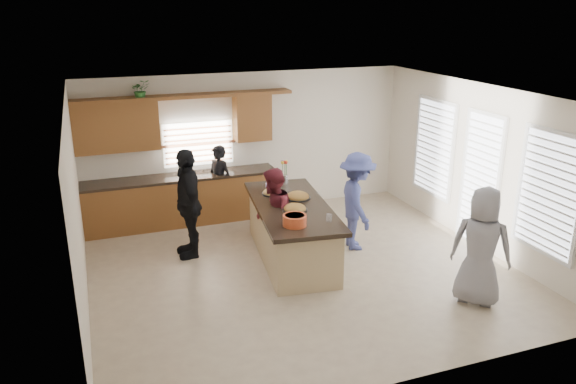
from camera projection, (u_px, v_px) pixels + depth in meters
name	position (u px, v px, depth m)	size (l,w,h in m)	color
floor	(302.00, 270.00, 8.99)	(6.50, 6.50, 0.00)	#C7B494
room_shell	(303.00, 155.00, 8.38)	(6.52, 6.02, 2.81)	silver
back_cabinetry	(178.00, 177.00, 10.65)	(4.08, 0.66, 2.46)	brown
right_wall_glazing	(482.00, 172.00, 9.49)	(0.06, 4.00, 2.25)	white
island	(292.00, 233.00, 9.27)	(1.49, 2.82, 0.95)	tan
platter_front	(295.00, 209.00, 8.83)	(0.40, 0.40, 0.16)	black
platter_mid	(298.00, 197.00, 9.39)	(0.43, 0.43, 0.17)	black
platter_back	(273.00, 193.00, 9.60)	(0.37, 0.37, 0.15)	black
salad_bowl	(295.00, 220.00, 8.22)	(0.35, 0.35, 0.17)	#DA5127
clear_cup	(329.00, 218.00, 8.39)	(0.08, 0.08, 0.11)	white
plate_stack	(271.00, 185.00, 10.00)	(0.20, 0.20, 0.06)	#AA85C1
flower_vase	(284.00, 171.00, 10.11)	(0.14, 0.14, 0.43)	silver
potted_plant	(140.00, 90.00, 10.02)	(0.33, 0.28, 0.36)	#2C6A2A
woman_left_back	(219.00, 183.00, 10.83)	(0.54, 0.36, 1.49)	black
woman_left_mid	(273.00, 215.00, 9.12)	(0.76, 0.59, 1.56)	maroon
woman_left_front	(188.00, 203.00, 9.25)	(1.08, 0.45, 1.85)	black
woman_right_back	(357.00, 201.00, 9.55)	(1.10, 0.63, 1.70)	#3D4585
woman_right_front	(481.00, 246.00, 7.76)	(0.84, 0.54, 1.71)	gray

